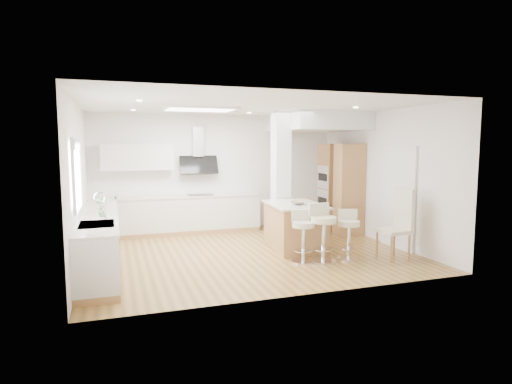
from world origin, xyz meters
name	(u,v)px	position (x,y,z in m)	size (l,w,h in m)	color
ground	(248,252)	(0.00, 0.00, 0.00)	(6.00, 6.00, 0.00)	olive
ceiling	(248,252)	(0.00, 0.00, 0.00)	(6.00, 5.00, 0.02)	silver
wall_back	(218,172)	(0.00, 2.50, 1.40)	(6.00, 0.04, 2.80)	white
wall_left	(78,185)	(-3.00, 0.00, 1.40)	(0.04, 5.00, 2.80)	white
wall_right	(382,177)	(3.00, 0.00, 1.40)	(0.04, 5.00, 2.80)	white
skylight	(200,109)	(-0.79, 0.60, 2.77)	(4.10, 2.10, 0.06)	white
window_left	(76,171)	(-2.96, -0.90, 1.69)	(0.06, 1.28, 1.07)	silver
doorway_right	(399,199)	(2.97, -0.60, 1.00)	(0.05, 1.00, 2.10)	#423C34
counter_left	(100,236)	(-2.70, 0.23, 0.46)	(0.63, 4.50, 1.35)	#B3804C
counter_back	(183,204)	(-0.91, 2.22, 0.70)	(3.62, 0.63, 2.50)	#B3804C
pillar	(281,176)	(1.05, 0.95, 1.40)	(0.35, 0.35, 2.80)	white
soffit	(316,122)	(2.10, 1.40, 2.60)	(1.78, 2.20, 0.40)	silver
oven_column	(340,188)	(2.68, 1.23, 1.05)	(0.63, 1.21, 2.10)	#B3804C
peninsula	(295,226)	(0.98, 0.00, 0.46)	(1.12, 1.58, 0.98)	#B3804C
bar_stool_a	(303,233)	(0.72, -0.96, 0.52)	(0.47, 0.47, 0.93)	silver
bar_stool_b	(323,229)	(1.06, -1.05, 0.58)	(0.50, 0.50, 1.04)	silver
bar_stool_c	(348,232)	(1.59, -1.03, 0.51)	(0.52, 0.52, 0.90)	silver
dining_chair	(399,222)	(2.47, -1.29, 0.68)	(0.53, 0.53, 1.28)	beige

